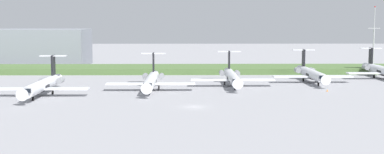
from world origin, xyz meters
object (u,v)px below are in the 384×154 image
object	(u,v)px
regional_jet_second	(43,85)
safety_cone_front_marker	(327,90)
regional_jet_fourth	(232,77)
regional_jet_sixth	(383,70)
antenna_mast	(374,43)
regional_jet_third	(151,80)
regional_jet_fifth	(311,74)

from	to	relation	value
regional_jet_second	safety_cone_front_marker	distance (m)	70.76
regional_jet_fourth	regional_jet_sixth	xyz separation A→B (m)	(48.12, 16.77, 0.00)
regional_jet_second	regional_jet_fourth	size ratio (longest dim) A/B	1.00
regional_jet_sixth	antenna_mast	bearing A→B (deg)	75.39
regional_jet_second	regional_jet_fourth	xyz separation A→B (m)	(47.26, 17.43, 0.00)
regional_jet_third	regional_jet_fourth	world-z (taller)	same
antenna_mast	safety_cone_front_marker	xyz separation A→B (m)	(-32.40, -56.98, -9.28)
regional_jet_fifth	regional_jet_sixth	distance (m)	25.87
regional_jet_fifth	regional_jet_sixth	xyz separation A→B (m)	(24.27, 8.96, 0.00)
safety_cone_front_marker	regional_jet_second	bearing A→B (deg)	-175.17
antenna_mast	safety_cone_front_marker	bearing A→B (deg)	-119.62
regional_jet_fourth	regional_jet_sixth	size ratio (longest dim) A/B	1.00
regional_jet_second	regional_jet_sixth	size ratio (longest dim) A/B	1.00
regional_jet_fourth	antenna_mast	xyz separation A→B (m)	(55.60, 45.50, 7.02)
regional_jet_second	antenna_mast	bearing A→B (deg)	31.46
regional_jet_second	safety_cone_front_marker	bearing A→B (deg)	4.83
regional_jet_second	safety_cone_front_marker	world-z (taller)	regional_jet_second
regional_jet_fourth	regional_jet_fifth	bearing A→B (deg)	18.16
regional_jet_fourth	regional_jet_sixth	distance (m)	50.96
regional_jet_third	antenna_mast	world-z (taller)	antenna_mast
antenna_mast	regional_jet_second	bearing A→B (deg)	-148.54
regional_jet_fifth	regional_jet_fourth	bearing A→B (deg)	-161.84
regional_jet_fourth	antenna_mast	size ratio (longest dim) A/B	1.35
regional_jet_third	regional_jet_sixth	bearing A→B (deg)	19.68
regional_jet_sixth	regional_jet_second	bearing A→B (deg)	-160.27
regional_jet_fourth	antenna_mast	bearing A→B (deg)	39.29
regional_jet_third	regional_jet_fifth	distance (m)	48.36
regional_jet_fourth	safety_cone_front_marker	xyz separation A→B (m)	(23.21, -11.48, -2.26)
regional_jet_third	safety_cone_front_marker	bearing A→B (deg)	-4.13
regional_jet_fourth	regional_jet_third	bearing A→B (deg)	-159.30
regional_jet_fourth	safety_cone_front_marker	bearing A→B (deg)	-26.32
regional_jet_sixth	regional_jet_fourth	bearing A→B (deg)	-160.78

